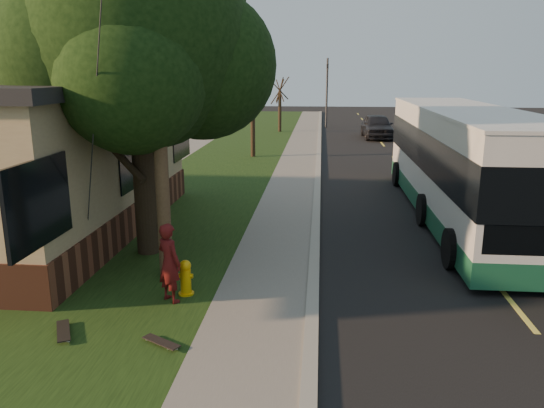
# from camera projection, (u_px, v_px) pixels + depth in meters

# --- Properties ---
(ground) EXTENTS (120.00, 120.00, 0.00)m
(ground) POSITION_uv_depth(u_px,v_px,m) (313.00, 302.00, 10.70)
(ground) COLOR black
(ground) RESTS_ON ground
(road) EXTENTS (8.00, 80.00, 0.01)m
(road) POSITION_uv_depth(u_px,v_px,m) (423.00, 194.00, 20.00)
(road) COLOR black
(road) RESTS_ON ground
(curb) EXTENTS (0.25, 80.00, 0.12)m
(curb) POSITION_uv_depth(u_px,v_px,m) (317.00, 191.00, 20.34)
(curb) COLOR gray
(curb) RESTS_ON ground
(sidewalk) EXTENTS (2.00, 80.00, 0.08)m
(sidewalk) POSITION_uv_depth(u_px,v_px,m) (291.00, 191.00, 20.44)
(sidewalk) COLOR slate
(sidewalk) RESTS_ON ground
(grass_verge) EXTENTS (5.00, 80.00, 0.07)m
(grass_verge) POSITION_uv_depth(u_px,v_px,m) (202.00, 189.00, 20.75)
(grass_verge) COLOR black
(grass_verge) RESTS_ON ground
(fire_hydrant) EXTENTS (0.32, 0.32, 0.74)m
(fire_hydrant) POSITION_uv_depth(u_px,v_px,m) (186.00, 278.00, 10.83)
(fire_hydrant) COLOR #E8AD0C
(fire_hydrant) RESTS_ON grass_verge
(utility_pole) EXTENTS (2.86, 3.21, 9.07)m
(utility_pole) POSITION_uv_depth(u_px,v_px,m) (156.00, 66.00, 10.82)
(utility_pole) COLOR #473321
(utility_pole) RESTS_ON ground
(leafy_tree) EXTENTS (6.30, 6.00, 7.80)m
(leafy_tree) POSITION_uv_depth(u_px,v_px,m) (140.00, 43.00, 12.36)
(leafy_tree) COLOR black
(leafy_tree) RESTS_ON grass_verge
(bare_tree_near) EXTENTS (1.38, 1.21, 4.31)m
(bare_tree_near) POSITION_uv_depth(u_px,v_px,m) (253.00, 117.00, 27.86)
(bare_tree_near) COLOR black
(bare_tree_near) RESTS_ON grass_verge
(bare_tree_far) EXTENTS (1.38, 1.21, 4.03)m
(bare_tree_far) POSITION_uv_depth(u_px,v_px,m) (280.00, 105.00, 39.44)
(bare_tree_far) COLOR black
(bare_tree_far) RESTS_ON grass_verge
(traffic_signal) EXTENTS (0.18, 0.22, 5.50)m
(traffic_signal) POSITION_uv_depth(u_px,v_px,m) (327.00, 88.00, 42.71)
(traffic_signal) COLOR #2D2D30
(traffic_signal) RESTS_ON ground
(transit_bus) EXTENTS (2.93, 12.70, 3.43)m
(transit_bus) POSITION_uv_depth(u_px,v_px,m) (464.00, 161.00, 16.43)
(transit_bus) COLOR silver
(transit_bus) RESTS_ON ground
(skateboarder) EXTENTS (0.70, 0.66, 1.61)m
(skateboarder) POSITION_uv_depth(u_px,v_px,m) (169.00, 263.00, 10.42)
(skateboarder) COLOR #4D0F10
(skateboarder) RESTS_ON grass_verge
(skateboard_main) EXTENTS (0.58, 0.84, 0.08)m
(skateboard_main) POSITION_uv_depth(u_px,v_px,m) (63.00, 331.00, 9.24)
(skateboard_main) COLOR black
(skateboard_main) RESTS_ON grass_verge
(skateboard_spare) EXTENTS (0.74, 0.54, 0.07)m
(skateboard_spare) POSITION_uv_depth(u_px,v_px,m) (161.00, 342.00, 8.88)
(skateboard_spare) COLOR black
(skateboard_spare) RESTS_ON grass_verge
(dumpster) EXTENTS (1.54, 1.23, 1.33)m
(dumpster) POSITION_uv_depth(u_px,v_px,m) (50.00, 209.00, 15.09)
(dumpster) COLOR #12301D
(dumpster) RESTS_ON building_lot
(distant_car) EXTENTS (2.08, 4.86, 1.64)m
(distant_car) POSITION_uv_depth(u_px,v_px,m) (377.00, 126.00, 36.46)
(distant_car) COLOR black
(distant_car) RESTS_ON ground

